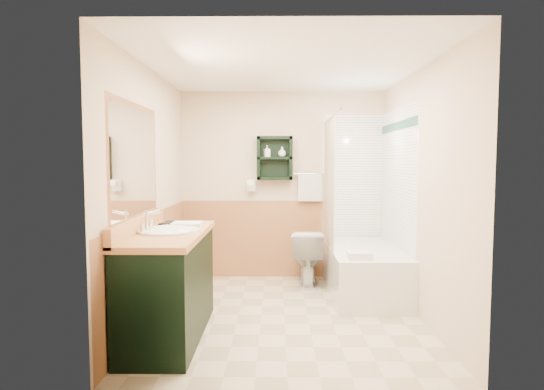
{
  "coord_description": "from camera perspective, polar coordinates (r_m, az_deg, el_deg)",
  "views": [
    {
      "loc": [
        -0.08,
        -4.37,
        1.51
      ],
      "look_at": [
        -0.12,
        0.2,
        1.17
      ],
      "focal_mm": 30.0,
      "sensor_mm": 36.0,
      "label": 1
    }
  ],
  "objects": [
    {
      "name": "curtain_rod",
      "position": [
        5.18,
        7.41,
        9.66
      ],
      "size": [
        0.03,
        1.6,
        0.03
      ],
      "primitive_type": "cylinder",
      "rotation": [
        1.57,
        0.0,
        0.0
      ],
      "color": "silver",
      "rests_on": "back_wall"
    },
    {
      "name": "counter_towel",
      "position": [
        4.24,
        -10.58,
        -3.64
      ],
      "size": [
        0.26,
        0.21,
        0.04
      ],
      "primitive_type": "cube",
      "color": "silver",
      "rests_on": "vanity"
    },
    {
      "name": "tub_towel",
      "position": [
        4.69,
        10.88,
        -7.42
      ],
      "size": [
        0.23,
        0.2,
        0.07
      ],
      "primitive_type": "cube",
      "color": "silver",
      "rests_on": "bathtub"
    },
    {
      "name": "left_wall",
      "position": [
        4.55,
        -15.27,
        0.22
      ],
      "size": [
        0.04,
        3.0,
        2.4
      ],
      "primitive_type": "cube",
      "color": "#FFEAC7",
      "rests_on": "ground"
    },
    {
      "name": "wainscot_back",
      "position": [
        5.94,
        1.31,
        -5.53
      ],
      "size": [
        2.58,
        2.58,
        1.0
      ],
      "primitive_type": null,
      "color": "#C87E51",
      "rests_on": "back_wall"
    },
    {
      "name": "floor",
      "position": [
        4.62,
        1.55,
        -14.79
      ],
      "size": [
        3.0,
        3.0,
        0.0
      ],
      "primitive_type": "plane",
      "color": "beige",
      "rests_on": "ground"
    },
    {
      "name": "vanity",
      "position": [
        4.06,
        -12.75,
        -10.89
      ],
      "size": [
        0.59,
        1.44,
        0.91
      ],
      "primitive_type": "cube",
      "color": "black",
      "rests_on": "ground"
    },
    {
      "name": "ceiling",
      "position": [
        4.46,
        1.62,
        16.03
      ],
      "size": [
        2.6,
        3.0,
        0.04
      ],
      "primitive_type": "cube",
      "color": "white",
      "rests_on": "back_wall"
    },
    {
      "name": "mirror_frame",
      "position": [
        4.0,
        -16.81,
        3.95
      ],
      "size": [
        1.3,
        1.3,
        1.0
      ],
      "primitive_type": null,
      "color": "#965A31",
      "rests_on": "left_wall"
    },
    {
      "name": "wall_shelf",
      "position": [
        5.77,
        0.35,
        4.66
      ],
      "size": [
        0.45,
        0.15,
        0.55
      ],
      "primitive_type": "cube",
      "color": "black",
      "rests_on": "back_wall"
    },
    {
      "name": "towel_bar",
      "position": [
        5.84,
        4.77,
        2.68
      ],
      "size": [
        0.4,
        0.06,
        0.4
      ],
      "primitive_type": null,
      "color": "silver",
      "rests_on": "back_wall"
    },
    {
      "name": "soap_bottle_b",
      "position": [
        5.77,
        1.28,
        5.3
      ],
      "size": [
        0.14,
        0.15,
        0.1
      ],
      "primitive_type": "imported",
      "rotation": [
        0.0,
        0.0,
        -0.39
      ],
      "color": "silver",
      "rests_on": "wall_shelf"
    },
    {
      "name": "tile_right",
      "position": [
        5.32,
        15.36,
        -0.85
      ],
      "size": [
        1.5,
        1.5,
        2.1
      ],
      "primitive_type": null,
      "color": "white",
      "rests_on": "right_wall"
    },
    {
      "name": "vanity_book",
      "position": [
        4.44,
        -13.56,
        -2.04
      ],
      "size": [
        0.18,
        0.05,
        0.24
      ],
      "primitive_type": "imported",
      "rotation": [
        0.0,
        0.0,
        -0.14
      ],
      "color": "black",
      "rests_on": "vanity"
    },
    {
      "name": "right_wall",
      "position": [
        4.6,
        18.26,
        0.19
      ],
      "size": [
        0.04,
        3.0,
        2.4
      ],
      "primitive_type": "cube",
      "color": "#FFEAC7",
      "rests_on": "ground"
    },
    {
      "name": "tile_accent",
      "position": [
        5.31,
        15.44,
        8.33
      ],
      "size": [
        1.5,
        1.5,
        0.1
      ],
      "primitive_type": null,
      "color": "#144732",
      "rests_on": "right_wall"
    },
    {
      "name": "toilet",
      "position": [
        5.63,
        4.44,
        -7.81
      ],
      "size": [
        0.42,
        0.7,
        0.67
      ],
      "primitive_type": "imported",
      "rotation": [
        0.0,
        0.0,
        3.09
      ],
      "color": "silver",
      "rests_on": "ground"
    },
    {
      "name": "bathtub",
      "position": [
        5.32,
        11.57,
        -9.35
      ],
      "size": [
        0.8,
        1.5,
        0.53
      ],
      "primitive_type": "cube",
      "color": "silver",
      "rests_on": "ground"
    },
    {
      "name": "hair_dryer",
      "position": [
        5.82,
        -2.61,
        1.2
      ],
      "size": [
        0.1,
        0.24,
        0.18
      ],
      "primitive_type": null,
      "color": "white",
      "rests_on": "back_wall"
    },
    {
      "name": "tile_back",
      "position": [
        5.97,
        11.22,
        -0.24
      ],
      "size": [
        0.95,
        0.95,
        2.1
      ],
      "primitive_type": null,
      "color": "white",
      "rests_on": "back_wall"
    },
    {
      "name": "wainscot_left",
      "position": [
        4.64,
        -14.68,
        -8.43
      ],
      "size": [
        2.98,
        2.98,
        1.0
      ],
      "primitive_type": null,
      "color": "#C87E51",
      "rests_on": "left_wall"
    },
    {
      "name": "back_wall",
      "position": [
        5.9,
        1.32,
        1.25
      ],
      "size": [
        2.6,
        0.04,
        2.4
      ],
      "primitive_type": "cube",
      "color": "#FFEAC7",
      "rests_on": "ground"
    },
    {
      "name": "mirror_glass",
      "position": [
        4.0,
        -16.74,
        3.95
      ],
      "size": [
        1.2,
        1.2,
        0.9
      ],
      "primitive_type": null,
      "color": "white",
      "rests_on": "left_wall"
    },
    {
      "name": "soap_bottle_a",
      "position": [
        5.77,
        -0.63,
        5.14
      ],
      "size": [
        0.11,
        0.16,
        0.07
      ],
      "primitive_type": "imported",
      "rotation": [
        0.0,
        0.0,
        0.36
      ],
      "color": "silver",
      "rests_on": "wall_shelf"
    },
    {
      "name": "shower_curtain",
      "position": [
        5.34,
        7.1,
        0.37
      ],
      "size": [
        1.05,
        1.05,
        1.7
      ],
      "primitive_type": null,
      "color": "#BBA98D",
      "rests_on": "curtain_rod"
    }
  ]
}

